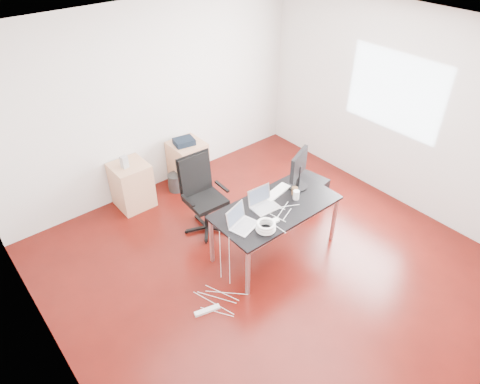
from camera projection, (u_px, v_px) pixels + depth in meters
room_shell at (274, 172)px, 4.66m from camera, size 5.00×5.00×5.00m
desk at (276, 210)px, 5.30m from camera, size 1.60×0.80×0.73m
office_chair at (202, 191)px, 5.74m from camera, size 0.50×0.52×1.08m
filing_cabinet_left at (132, 185)px, 6.30m from camera, size 0.50×0.50×0.70m
filing_cabinet_right at (188, 162)px, 6.81m from camera, size 0.50×0.50×0.70m
pc_tower at (312, 189)px, 6.45m from camera, size 0.27×0.48×0.44m
wastebasket at (176, 182)px, 6.73m from camera, size 0.32×0.32×0.28m
power_strip at (207, 310)px, 4.87m from camera, size 0.31×0.13×0.04m
laptop_left at (241, 222)px, 4.94m from camera, size 0.39×0.33×0.23m
laptop_right at (263, 203)px, 5.24m from camera, size 0.35×0.28×0.23m
monitor at (299, 168)px, 5.45m from camera, size 0.44×0.26×0.51m
keyboard at (277, 192)px, 5.49m from camera, size 0.46×0.22×0.02m
cup_white at (296, 195)px, 5.36m from camera, size 0.11×0.11×0.12m
cup_brown at (295, 191)px, 5.45m from camera, size 0.09×0.09×0.10m
cable_coil at (266, 226)px, 4.88m from camera, size 0.24×0.24×0.11m
power_adapter at (276, 220)px, 5.03m from camera, size 0.08×0.08×0.03m
speaker at (124, 162)px, 5.99m from camera, size 0.10×0.09×0.18m
navy_garment at (184, 142)px, 6.55m from camera, size 0.34×0.29×0.09m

